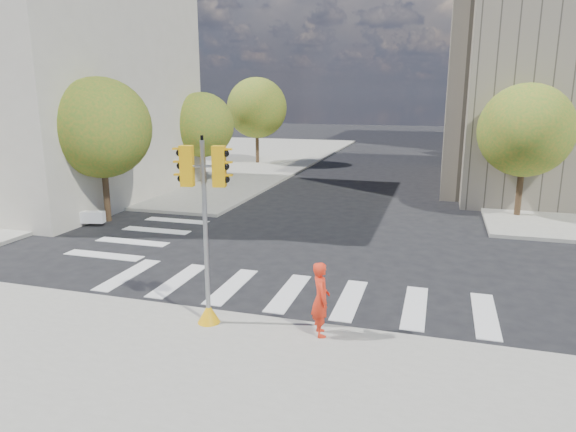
# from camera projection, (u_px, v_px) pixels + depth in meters

# --- Properties ---
(ground) EXTENTS (160.00, 160.00, 0.00)m
(ground) POSITION_uv_depth(u_px,v_px,m) (309.00, 271.00, 16.84)
(ground) COLOR black
(ground) RESTS_ON ground
(sidewalk_far_left) EXTENTS (28.00, 40.00, 0.15)m
(sidewalk_far_left) POSITION_uv_depth(u_px,v_px,m) (167.00, 157.00, 46.61)
(sidewalk_far_left) COLOR gray
(sidewalk_far_left) RESTS_ON ground
(tree_lw_near) EXTENTS (4.40, 4.40, 6.41)m
(tree_lw_near) POSITION_uv_depth(u_px,v_px,m) (101.00, 128.00, 22.51)
(tree_lw_near) COLOR #382616
(tree_lw_near) RESTS_ON ground
(tree_lw_mid) EXTENTS (4.00, 4.00, 5.77)m
(tree_lw_mid) POSITION_uv_depth(u_px,v_px,m) (202.00, 125.00, 31.93)
(tree_lw_mid) COLOR #382616
(tree_lw_mid) RESTS_ON ground
(tree_lw_far) EXTENTS (4.80, 4.80, 6.95)m
(tree_lw_far) POSITION_uv_depth(u_px,v_px,m) (257.00, 108.00, 41.06)
(tree_lw_far) COLOR #382616
(tree_lw_far) RESTS_ON ground
(tree_re_near) EXTENTS (4.20, 4.20, 6.16)m
(tree_re_near) POSITION_uv_depth(u_px,v_px,m) (526.00, 131.00, 23.13)
(tree_re_near) COLOR #382616
(tree_re_near) RESTS_ON ground
(tree_re_mid) EXTENTS (4.60, 4.60, 6.66)m
(tree_re_mid) POSITION_uv_depth(u_px,v_px,m) (500.00, 114.00, 34.24)
(tree_re_mid) COLOR #382616
(tree_re_mid) RESTS_ON ground
(tree_re_far) EXTENTS (4.00, 4.00, 5.88)m
(tree_re_far) POSITION_uv_depth(u_px,v_px,m) (486.00, 114.00, 45.53)
(tree_re_far) COLOR #382616
(tree_re_far) RESTS_ON ground
(lamp_near) EXTENTS (0.35, 0.18, 8.11)m
(lamp_near) POSITION_uv_depth(u_px,v_px,m) (526.00, 115.00, 26.59)
(lamp_near) COLOR black
(lamp_near) RESTS_ON sidewalk_far_right
(lamp_far) EXTENTS (0.35, 0.18, 8.11)m
(lamp_far) POSITION_uv_depth(u_px,v_px,m) (499.00, 108.00, 39.64)
(lamp_far) COLOR black
(lamp_far) RESTS_ON sidewalk_far_right
(traffic_signal) EXTENTS (1.08, 0.56, 4.61)m
(traffic_signal) POSITION_uv_depth(u_px,v_px,m) (206.00, 247.00, 12.30)
(traffic_signal) COLOR #E8A50C
(traffic_signal) RESTS_ON sidewalk_near
(photographer) EXTENTS (0.65, 0.77, 1.79)m
(photographer) POSITION_uv_depth(u_px,v_px,m) (321.00, 299.00, 11.91)
(photographer) COLOR red
(photographer) RESTS_ON sidewalk_near
(planter_wall) EXTENTS (5.93, 1.79, 0.50)m
(planter_wall) POSITION_uv_depth(u_px,v_px,m) (38.00, 216.00, 22.63)
(planter_wall) COLOR white
(planter_wall) RESTS_ON sidewalk_left_near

